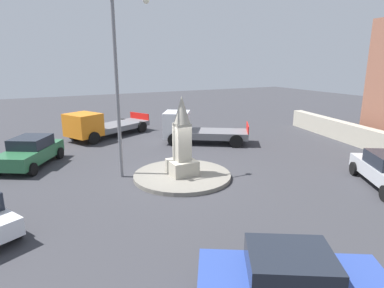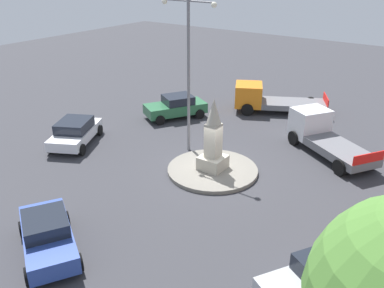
{
  "view_description": "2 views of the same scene",
  "coord_description": "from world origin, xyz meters",
  "views": [
    {
      "loc": [
        6.16,
        13.26,
        5.45
      ],
      "look_at": [
        -0.28,
        0.48,
        1.73
      ],
      "focal_mm": 30.55,
      "sensor_mm": 36.0,
      "label": 1
    },
    {
      "loc": [
        -9.9,
        15.69,
        9.92
      ],
      "look_at": [
        0.84,
        0.63,
        1.56
      ],
      "focal_mm": 38.39,
      "sensor_mm": 36.0,
      "label": 2
    }
  ],
  "objects": [
    {
      "name": "ground_plane",
      "position": [
        0.0,
        0.0,
        0.0
      ],
      "size": [
        80.0,
        80.0,
        0.0
      ],
      "primitive_type": "plane",
      "color": "#38383D"
    },
    {
      "name": "traffic_island",
      "position": [
        0.0,
        0.0,
        0.1
      ],
      "size": [
        4.6,
        4.6,
        0.19
      ],
      "primitive_type": "cylinder",
      "color": "gray",
      "rests_on": "ground"
    },
    {
      "name": "monument",
      "position": [
        0.0,
        0.0,
        1.67
      ],
      "size": [
        1.23,
        1.23,
        3.7
      ],
      "color": "#B2AA99",
      "rests_on": "traffic_island"
    },
    {
      "name": "streetlamp",
      "position": [
        2.53,
        -1.42,
        5.05
      ],
      "size": [
        3.28,
        0.28,
        8.39
      ],
      "color": "slate",
      "rests_on": "ground"
    },
    {
      "name": "car_green_near_island",
      "position": [
        6.33,
        -5.19,
        0.78
      ],
      "size": [
        3.58,
        4.4,
        1.53
      ],
      "color": "#2D6B42",
      "rests_on": "ground"
    },
    {
      "name": "car_blue_waiting",
      "position": [
        1.49,
        8.79,
        0.76
      ],
      "size": [
        4.36,
        3.49,
        1.49
      ],
      "color": "#2D479E",
      "rests_on": "ground"
    },
    {
      "name": "truck_white_parked_right",
      "position": [
        -3.58,
        -5.73,
        0.96
      ],
      "size": [
        5.71,
        4.65,
        2.08
      ],
      "color": "silver",
      "rests_on": "ground"
    },
    {
      "name": "truck_orange_parked_left",
      "position": [
        1.86,
        -9.88,
        0.92
      ],
      "size": [
        6.53,
        4.78,
        1.94
      ],
      "color": "orange",
      "rests_on": "ground"
    }
  ]
}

